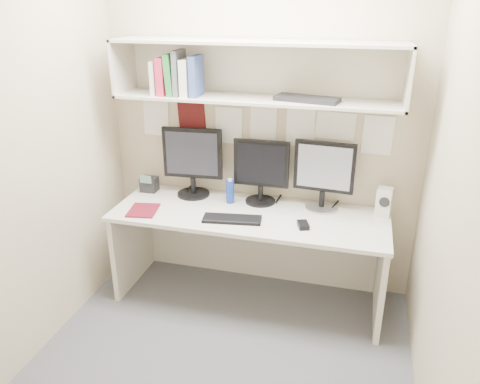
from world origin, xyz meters
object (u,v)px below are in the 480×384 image
(desk_phone, at_px, (149,184))
(keyboard, at_px, (232,219))
(monitor_center, at_px, (261,169))
(speaker, at_px, (384,202))
(monitor_right, at_px, (324,173))
(desk, at_px, (249,256))
(maroon_notebook, at_px, (143,210))
(monitor_left, at_px, (193,160))

(desk_phone, bearing_deg, keyboard, -24.60)
(monitor_center, xyz_separation_m, speaker, (0.90, -0.02, -0.16))
(monitor_center, height_order, speaker, monitor_center)
(monitor_right, height_order, keyboard, monitor_right)
(desk, xyz_separation_m, keyboard, (-0.08, -0.16, 0.37))
(maroon_notebook, relative_size, desk_phone, 1.58)
(speaker, bearing_deg, monitor_left, -171.36)
(keyboard, distance_m, maroon_notebook, 0.68)
(desk, xyz_separation_m, monitor_right, (0.50, 0.22, 0.64))
(monitor_right, xyz_separation_m, speaker, (0.44, -0.02, -0.17))
(monitor_left, distance_m, speaker, 1.46)
(speaker, bearing_deg, keyboard, -151.30)
(desk, relative_size, speaker, 9.56)
(monitor_right, bearing_deg, keyboard, -142.68)
(monitor_right, height_order, maroon_notebook, monitor_right)
(monitor_center, bearing_deg, maroon_notebook, -153.65)
(keyboard, xyz_separation_m, desk_phone, (-0.80, 0.35, 0.05))
(desk, distance_m, monitor_center, 0.67)
(desk, height_order, maroon_notebook, maroon_notebook)
(monitor_center, relative_size, maroon_notebook, 1.99)
(desk_phone, bearing_deg, maroon_notebook, -72.39)
(monitor_center, relative_size, keyboard, 1.18)
(monitor_center, distance_m, monitor_right, 0.47)
(keyboard, bearing_deg, desk_phone, 147.82)
(keyboard, distance_m, desk_phone, 0.87)
(keyboard, bearing_deg, monitor_left, 130.14)
(monitor_right, relative_size, keyboard, 1.24)
(monitor_right, distance_m, maroon_notebook, 1.35)
(desk, xyz_separation_m, desk_phone, (-0.88, 0.20, 0.42))
(monitor_left, relative_size, desk_phone, 3.50)
(monitor_right, xyz_separation_m, desk_phone, (-1.38, -0.02, -0.21))
(monitor_left, xyz_separation_m, maroon_notebook, (-0.25, -0.40, -0.28))
(monitor_left, bearing_deg, maroon_notebook, -126.69)
(speaker, xyz_separation_m, maroon_notebook, (-1.70, -0.38, -0.10))
(desk_phone, bearing_deg, desk, -13.20)
(monitor_right, bearing_deg, maroon_notebook, -158.02)
(keyboard, bearing_deg, desk, 53.70)
(monitor_right, bearing_deg, desk_phone, -174.52)
(monitor_center, bearing_deg, desk_phone, -178.70)
(monitor_right, bearing_deg, speaker, 2.58)
(desk, bearing_deg, keyboard, -118.09)
(desk, relative_size, monitor_left, 3.68)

